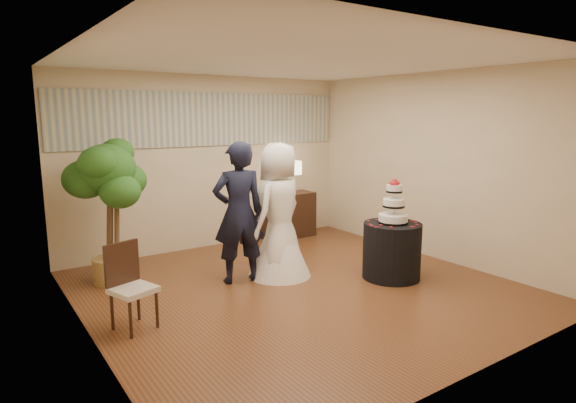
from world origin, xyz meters
TOP-DOWN VIEW (x-y plane):
  - floor at (0.00, 0.00)m, footprint 5.00×5.00m
  - ceiling at (0.00, 0.00)m, footprint 5.00×5.00m
  - wall_back at (0.00, 2.50)m, footprint 5.00×0.06m
  - wall_front at (0.00, -2.50)m, footprint 5.00×0.06m
  - wall_left at (-2.50, 0.00)m, footprint 0.06×5.00m
  - wall_right at (2.50, 0.00)m, footprint 0.06×5.00m
  - mural_border at (0.00, 2.48)m, footprint 4.90×0.02m
  - groom at (-0.50, 0.66)m, footprint 0.75×0.58m
  - bride at (0.07, 0.57)m, footprint 1.16×1.15m
  - cake_table at (1.26, -0.37)m, footprint 0.86×0.86m
  - wedding_cake at (1.26, -0.37)m, footprint 0.39×0.39m
  - console at (1.37, 2.24)m, footprint 0.96×0.43m
  - table_lamp at (1.37, 2.24)m, footprint 0.35×0.35m
  - ficus_tree at (-1.87, 1.60)m, footprint 1.04×1.04m
  - side_chair at (-2.08, 0.01)m, footprint 0.52×0.53m

SIDE VIEW (x-z plane):
  - floor at x=0.00m, z-range 0.00..0.00m
  - cake_table at x=1.26m, z-range 0.00..0.75m
  - console at x=1.37m, z-range 0.00..0.80m
  - side_chair at x=-2.08m, z-range 0.00..0.89m
  - bride at x=0.07m, z-range 0.00..1.82m
  - groom at x=-0.50m, z-range 0.00..1.84m
  - ficus_tree at x=-1.87m, z-range 0.00..1.91m
  - wedding_cake at x=1.26m, z-range 0.75..1.35m
  - table_lamp at x=1.37m, z-range 0.80..1.38m
  - wall_back at x=0.00m, z-range 0.00..2.80m
  - wall_front at x=0.00m, z-range 0.00..2.80m
  - wall_left at x=-2.50m, z-range 0.00..2.80m
  - wall_right at x=2.50m, z-range 0.00..2.80m
  - mural_border at x=0.00m, z-range 1.68..2.52m
  - ceiling at x=0.00m, z-range 2.80..2.80m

